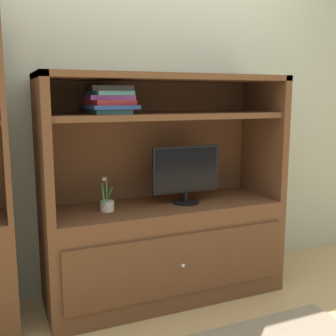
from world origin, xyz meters
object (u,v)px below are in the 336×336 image
(potted_plant, at_px, (107,204))
(magazine_stack, at_px, (109,100))
(media_console, at_px, (165,226))
(tv_monitor, at_px, (186,172))

(potted_plant, distance_m, magazine_stack, 0.64)
(media_console, bearing_deg, potted_plant, -177.73)
(tv_monitor, relative_size, potted_plant, 2.13)
(tv_monitor, height_order, potted_plant, tv_monitor)
(media_console, distance_m, magazine_stack, 0.91)
(tv_monitor, distance_m, magazine_stack, 0.69)
(media_console, relative_size, tv_monitor, 3.35)
(potted_plant, bearing_deg, media_console, 2.27)
(media_console, xyz_separation_m, tv_monitor, (0.14, -0.03, 0.36))
(media_console, relative_size, magazine_stack, 4.24)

